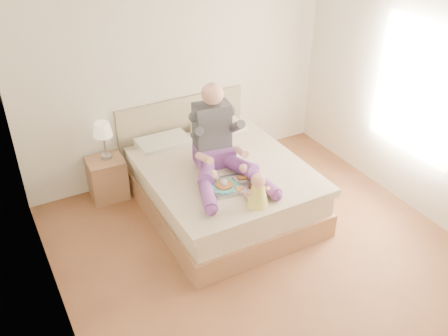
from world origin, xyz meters
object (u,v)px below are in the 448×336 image
nightstand (107,178)px  tray (233,183)px  bed (218,182)px  baby (257,192)px  adult (218,146)px

nightstand → tray: 1.69m
bed → tray: (-0.10, -0.52, 0.32)m
nightstand → baby: baby is taller
nightstand → adult: 1.52m
baby → tray: bearing=99.2°
bed → tray: bearing=-101.0°
bed → adult: 0.60m
adult → bed: bearing=72.2°
bed → tray: size_ratio=4.16×
bed → baby: bed is taller
adult → tray: 0.45m
nightstand → baby: (1.03, -1.72, 0.50)m
adult → tray: bearing=-85.5°
nightstand → baby: bearing=-56.4°
nightstand → tray: bearing=-50.5°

